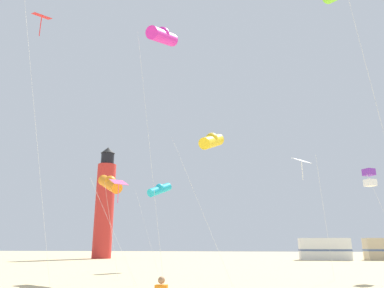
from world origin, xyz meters
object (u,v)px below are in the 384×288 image
kite_tube_orange (110,183)px  kite_diamond_scarlet (41,27)px  kite_diamond_rainbow (118,185)px  kite_box_violet (370,178)px  kite_tube_gold (212,141)px  kite_tube_magenta (163,36)px  kite_diamond_white (303,164)px  lighthouse_distant (105,204)px  rv_van_white (324,249)px  kite_tube_cyan (160,189)px

kite_tube_orange → kite_diamond_scarlet: bearing=-107.4°
kite_diamond_rainbow → kite_box_violet: bearing=17.6°
kite_tube_gold → kite_tube_magenta: size_ratio=0.64×
kite_diamond_scarlet → kite_diamond_white: 16.72m
kite_diamond_white → lighthouse_distant: lighthouse_distant is taller
kite_tube_magenta → rv_van_white: size_ratio=2.08×
kite_tube_magenta → lighthouse_distant: size_ratio=0.80×
kite_diamond_white → rv_van_white: (6.88, 29.46, -5.31)m
kite_tube_gold → lighthouse_distant: size_ratio=0.51×
kite_tube_gold → kite_tube_cyan: (-5.35, 9.78, -1.35)m
kite_diamond_scarlet → kite_tube_orange: bearing=72.6°
kite_tube_cyan → kite_tube_gold: bearing=-61.3°
kite_box_violet → lighthouse_distant: size_ratio=0.41×
kite_box_violet → kite_tube_cyan: size_ratio=0.93×
kite_tube_magenta → lighthouse_distant: lighthouse_distant is taller
kite_tube_magenta → rv_van_white: 39.61m
kite_tube_orange → lighthouse_distant: size_ratio=0.38×
kite_box_violet → kite_tube_orange: 16.84m
kite_diamond_white → kite_diamond_rainbow: kite_diamond_white is taller
kite_tube_cyan → kite_box_violet: bearing=-20.2°
kite_tube_cyan → kite_diamond_white: kite_tube_cyan is taller
kite_tube_orange → lighthouse_distant: 33.64m
kite_box_violet → kite_tube_magenta: bearing=-146.4°
kite_box_violet → kite_diamond_white: (-4.59, -2.51, 0.48)m
kite_tube_gold → kite_diamond_rainbow: kite_tube_gold is taller
kite_tube_orange → rv_van_white: size_ratio=0.99×
kite_tube_magenta → kite_tube_orange: bearing=130.5°
kite_diamond_rainbow → rv_van_white: 36.60m
kite_tube_magenta → kite_diamond_white: 11.21m
kite_box_violet → kite_diamond_white: size_ratio=0.95×
kite_tube_gold → lighthouse_distant: lighthouse_distant is taller
kite_tube_cyan → kite_tube_orange: size_ratio=1.14×
kite_diamond_rainbow → kite_tube_cyan: bearing=90.0°
kite_diamond_scarlet → kite_tube_magenta: kite_diamond_scarlet is taller
kite_diamond_rainbow → lighthouse_distant: size_ratio=0.34×
kite_tube_magenta → lighthouse_distant: 40.24m
kite_tube_gold → kite_tube_cyan: 11.23m
kite_tube_cyan → kite_tube_magenta: kite_tube_magenta is taller
kite_diamond_rainbow → kite_tube_orange: bearing=123.4°
kite_tube_cyan → kite_tube_magenta: size_ratio=0.54×
kite_tube_cyan → kite_diamond_white: bearing=-37.2°
kite_diamond_white → kite_diamond_rainbow: size_ratio=1.26×
rv_van_white → kite_tube_gold: bearing=-111.0°
kite_tube_cyan → rv_van_white: size_ratio=1.13×
kite_diamond_scarlet → lighthouse_distant: lighthouse_distant is taller
kite_tube_magenta → rv_van_white: (14.50, 35.07, -11.33)m
kite_tube_magenta → kite_diamond_rainbow: 8.68m
kite_box_violet → rv_van_white: kite_box_violet is taller
kite_tube_gold → kite_tube_orange: (-6.56, 1.09, -2.23)m
kite_box_violet → kite_diamond_rainbow: (-15.34, -4.88, -0.93)m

